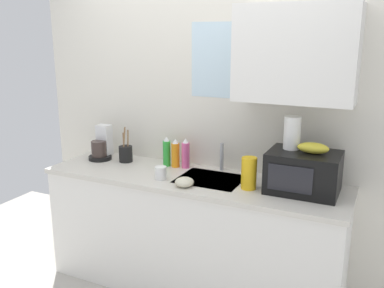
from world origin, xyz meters
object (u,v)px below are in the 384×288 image
object	(u,v)px
coffee_maker	(102,146)
small_bowl	(184,182)
dish_soap_bottle_pink	(186,154)
dish_soap_bottle_orange	(175,154)
banana_bunch	(313,148)
microwave	(303,172)
mug_white	(161,173)
paper_towel_roll	(292,133)
cereal_canister	(249,173)
dish_soap_bottle_green	(167,152)
utensil_crock	(126,153)

from	to	relation	value
coffee_maker	small_bowl	world-z (taller)	coffee_maker
dish_soap_bottle_pink	dish_soap_bottle_orange	size ratio (longest dim) A/B	1.04
small_bowl	banana_bunch	bearing A→B (deg)	17.38
microwave	mug_white	bearing A→B (deg)	-168.99
paper_towel_roll	dish_soap_bottle_pink	size ratio (longest dim) A/B	0.94
dish_soap_bottle_pink	coffee_maker	bearing A→B (deg)	-174.16
coffee_maker	dish_soap_bottle_pink	size ratio (longest dim) A/B	1.19
dish_soap_bottle_orange	cereal_canister	size ratio (longest dim) A/B	1.03
banana_bunch	dish_soap_bottle_green	world-z (taller)	banana_bunch
cereal_canister	small_bowl	xyz separation A→B (m)	(-0.41, -0.15, -0.08)
dish_soap_bottle_green	utensil_crock	bearing A→B (deg)	-172.25
banana_bunch	cereal_canister	size ratio (longest dim) A/B	0.92
microwave	dish_soap_bottle_orange	size ratio (longest dim) A/B	2.04
paper_towel_roll	dish_soap_bottle_pink	bearing A→B (deg)	174.18
dish_soap_bottle_orange	dish_soap_bottle_green	size ratio (longest dim) A/B	0.95
mug_white	utensil_crock	size ratio (longest dim) A/B	0.32
paper_towel_roll	dish_soap_bottle_pink	xyz separation A→B (m)	(-0.83, 0.08, -0.27)
banana_bunch	dish_soap_bottle_green	size ratio (longest dim) A/B	0.85
coffee_maker	dish_soap_bottle_orange	xyz separation A→B (m)	(0.66, 0.06, 0.00)
dish_soap_bottle_green	mug_white	distance (m)	0.34
paper_towel_roll	small_bowl	distance (m)	0.79
dish_soap_bottle_green	utensil_crock	world-z (taller)	utensil_crock
dish_soap_bottle_pink	dish_soap_bottle_green	bearing A→B (deg)	-174.11
dish_soap_bottle_pink	utensil_crock	xyz separation A→B (m)	(-0.51, -0.06, -0.04)
dish_soap_bottle_green	dish_soap_bottle_orange	bearing A→B (deg)	1.17
dish_soap_bottle_orange	utensil_crock	distance (m)	0.44
dish_soap_bottle_orange	small_bowl	bearing A→B (deg)	-54.74
dish_soap_bottle_green	banana_bunch	bearing A→B (deg)	-5.93
banana_bunch	coffee_maker	size ratio (longest dim) A/B	0.71
microwave	utensil_crock	world-z (taller)	utensil_crock
dish_soap_bottle_orange	dish_soap_bottle_green	bearing A→B (deg)	-178.83
dish_soap_bottle_green	utensil_crock	size ratio (longest dim) A/B	0.80
small_bowl	mug_white	bearing A→B (deg)	164.74
banana_bunch	cereal_canister	bearing A→B (deg)	-165.62
microwave	banana_bunch	world-z (taller)	banana_bunch
paper_towel_roll	mug_white	world-z (taller)	paper_towel_roll
dish_soap_bottle_green	microwave	bearing A→B (deg)	-6.29
mug_white	cereal_canister	bearing A→B (deg)	8.14
banana_bunch	dish_soap_bottle_pink	world-z (taller)	banana_bunch
utensil_crock	small_bowl	xyz separation A→B (m)	(0.69, -0.32, -0.04)
dish_soap_bottle_green	coffee_maker	bearing A→B (deg)	-174.17
dish_soap_bottle_orange	mug_white	bearing A→B (deg)	-82.40
paper_towel_roll	small_bowl	bearing A→B (deg)	-155.19
microwave	paper_towel_roll	distance (m)	0.27
microwave	utensil_crock	distance (m)	1.45
cereal_canister	utensil_crock	world-z (taller)	utensil_crock
paper_towel_roll	coffee_maker	size ratio (longest dim) A/B	0.79
banana_bunch	small_bowl	world-z (taller)	banana_bunch
coffee_maker	dish_soap_bottle_pink	xyz separation A→B (m)	(0.74, 0.08, 0.01)
coffee_maker	cereal_canister	size ratio (longest dim) A/B	1.28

